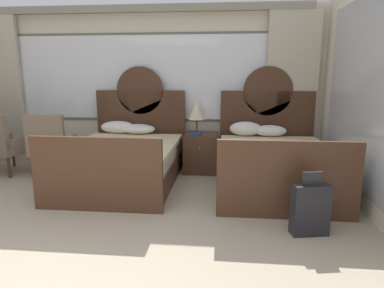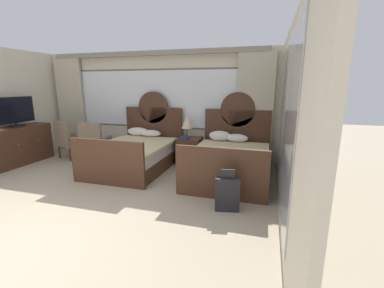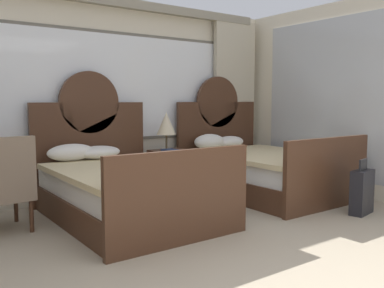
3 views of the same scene
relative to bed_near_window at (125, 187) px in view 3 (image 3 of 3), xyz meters
name	(u,v)px [view 3 (image 3 of 3)]	position (x,y,z in m)	size (l,w,h in m)	color
wall_back_window	(84,94)	(-0.02, 1.12, 1.06)	(6.17, 0.22, 2.70)	beige
bed_near_window	(125,187)	(0.00, 0.00, 0.00)	(1.54, 2.16, 1.70)	#472B1C
bed_near_mirror	(261,169)	(2.14, 0.00, 0.00)	(1.54, 2.16, 1.70)	#472B1C
nightstand_between_beds	(173,173)	(1.08, 0.66, -0.03)	(0.54, 0.56, 0.63)	#472B1C
table_lamp_on_nightstand	(166,124)	(1.00, 0.71, 0.65)	(0.27, 0.27, 0.54)	brown
book_on_nightstand	(171,151)	(0.98, 0.55, 0.30)	(0.18, 0.26, 0.03)	navy
armchair_by_window_left	(0,184)	(-1.26, 0.22, 0.15)	(0.63, 0.63, 0.98)	#84705B
suitcase_on_floor	(362,192)	(2.31, -1.47, -0.09)	(0.39, 0.22, 0.65)	black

